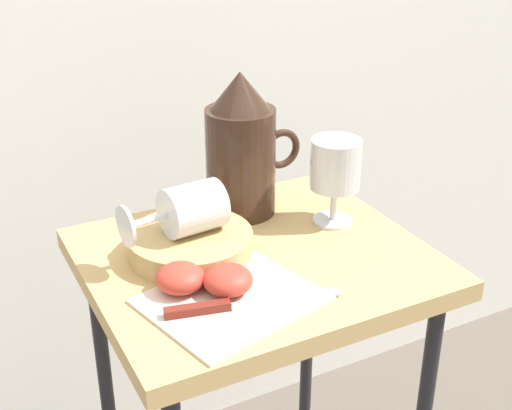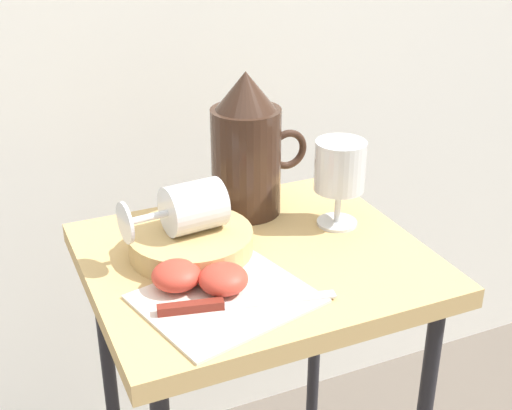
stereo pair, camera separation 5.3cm
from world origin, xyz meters
TOP-DOWN VIEW (x-y plane):
  - curtain_drape at (0.00, 0.47)m, footprint 2.40×0.03m
  - table at (0.00, 0.00)m, footprint 0.49×0.42m
  - linen_napkin at (-0.09, -0.10)m, footprint 0.25×0.22m
  - basket_tray at (-0.09, 0.04)m, footprint 0.18×0.18m
  - pitcher at (0.05, 0.14)m, footprint 0.16×0.11m
  - wine_glass_upright at (0.16, 0.04)m, footprint 0.08×0.08m
  - wine_glass_tipped_near at (-0.08, 0.05)m, footprint 0.15×0.08m
  - apple_half_left at (-0.14, -0.04)m, footprint 0.07×0.07m
  - apple_half_right at (-0.08, -0.08)m, footprint 0.07×0.07m
  - knife at (-0.10, -0.11)m, footprint 0.23×0.06m

SIDE VIEW (x-z plane):
  - table at x=0.00m, z-range 0.27..0.98m
  - linen_napkin at x=-0.09m, z-range 0.71..0.72m
  - knife at x=-0.10m, z-range 0.71..0.73m
  - basket_tray at x=-0.09m, z-range 0.71..0.75m
  - apple_half_left at x=-0.14m, z-range 0.72..0.75m
  - apple_half_right at x=-0.08m, z-range 0.72..0.75m
  - wine_glass_tipped_near at x=-0.08m, z-range 0.75..0.82m
  - wine_glass_upright at x=0.16m, z-range 0.73..0.87m
  - pitcher at x=0.05m, z-range 0.69..0.92m
  - curtain_drape at x=0.00m, z-range 0.00..1.82m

